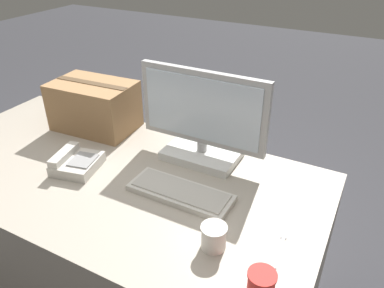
% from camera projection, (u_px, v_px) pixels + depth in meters
% --- Properties ---
extents(ground_plane, '(12.00, 12.00, 0.00)m').
position_uv_depth(ground_plane, '(125.00, 287.00, 1.97)').
color(ground_plane, '#38383D').
extents(office_desk, '(1.80, 0.90, 0.74)m').
position_uv_depth(office_desk, '(118.00, 235.00, 1.78)').
color(office_desk, '#A89E8E').
rests_on(office_desk, ground_plane).
extents(monitor, '(0.57, 0.22, 0.41)m').
position_uv_depth(monitor, '(202.00, 123.00, 1.60)').
color(monitor, white).
rests_on(monitor, office_desk).
extents(keyboard, '(0.41, 0.16, 0.03)m').
position_uv_depth(keyboard, '(181.00, 192.00, 1.45)').
color(keyboard, beige).
rests_on(keyboard, office_desk).
extents(desk_phone, '(0.21, 0.22, 0.08)m').
position_uv_depth(desk_phone, '(76.00, 163.00, 1.60)').
color(desk_phone, beige).
rests_on(desk_phone, office_desk).
extents(paper_cup_left, '(0.09, 0.09, 0.09)m').
position_uv_depth(paper_cup_left, '(214.00, 237.00, 1.20)').
color(paper_cup_left, white).
rests_on(paper_cup_left, office_desk).
extents(paper_cup_right, '(0.08, 0.08, 0.09)m').
position_uv_depth(paper_cup_right, '(261.00, 286.00, 1.03)').
color(paper_cup_right, red).
rests_on(paper_cup_right, office_desk).
extents(spoon, '(0.03, 0.16, 0.00)m').
position_uv_depth(spoon, '(281.00, 246.00, 1.22)').
color(spoon, '#B2B2B7').
rests_on(spoon, office_desk).
extents(cardboard_box, '(0.42, 0.29, 0.24)m').
position_uv_depth(cardboard_box, '(94.00, 106.00, 1.88)').
color(cardboard_box, '#9E754C').
rests_on(cardboard_box, office_desk).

